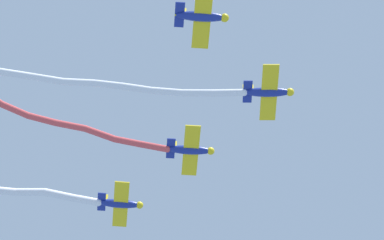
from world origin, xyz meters
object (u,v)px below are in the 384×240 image
(airplane_lead, at_px, (269,92))
(airplane_left_wing, at_px, (191,150))
(airplane_slot, at_px, (120,204))
(airplane_right_wing, at_px, (202,16))

(airplane_lead, relative_size, airplane_left_wing, 1.03)
(airplane_slot, bearing_deg, airplane_lead, -50.05)
(airplane_left_wing, xyz_separation_m, airplane_right_wing, (12.01, 9.68, 0.30))
(airplane_lead, height_order, airplane_slot, airplane_lead)
(airplane_lead, height_order, airplane_left_wing, same)
(airplane_lead, bearing_deg, airplane_left_wing, 135.86)
(airplane_lead, bearing_deg, airplane_slot, 135.87)
(airplane_lead, xyz_separation_m, airplane_slot, (-3.30, -20.50, -0.30))
(airplane_left_wing, bearing_deg, airplane_right_wing, -90.11)
(airplane_left_wing, relative_size, airplane_slot, 1.02)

